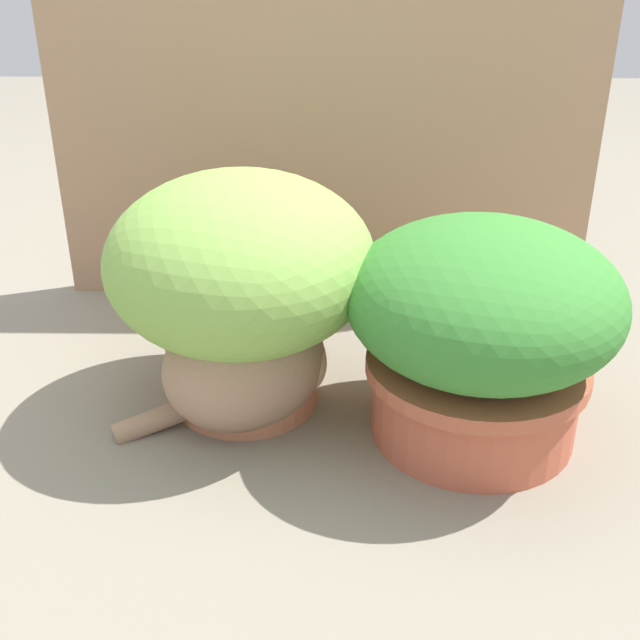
{
  "coord_description": "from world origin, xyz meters",
  "views": [
    {
      "loc": [
        0.12,
        -1.03,
        0.74
      ],
      "look_at": [
        0.1,
        0.06,
        0.18
      ],
      "focal_mm": 45.2,
      "sensor_mm": 36.0,
      "label": 1
    }
  ],
  "objects_px": {
    "grass_planter": "(241,278)",
    "leafy_planter": "(481,327)",
    "cat": "(255,356)",
    "mushroom_ornament_red": "(217,368)"
  },
  "relations": [
    {
      "from": "cat",
      "to": "grass_planter",
      "type": "bearing_deg",
      "value": 110.28
    },
    {
      "from": "leafy_planter",
      "to": "grass_planter",
      "type": "bearing_deg",
      "value": 166.94
    },
    {
      "from": "grass_planter",
      "to": "mushroom_ornament_red",
      "type": "xyz_separation_m",
      "value": [
        -0.04,
        -0.06,
        -0.13
      ]
    },
    {
      "from": "leafy_planter",
      "to": "mushroom_ornament_red",
      "type": "xyz_separation_m",
      "value": [
        -0.4,
        0.02,
        -0.09
      ]
    },
    {
      "from": "grass_planter",
      "to": "cat",
      "type": "relative_size",
      "value": 1.08
    },
    {
      "from": "grass_planter",
      "to": "cat",
      "type": "height_order",
      "value": "grass_planter"
    },
    {
      "from": "grass_planter",
      "to": "leafy_planter",
      "type": "height_order",
      "value": "grass_planter"
    },
    {
      "from": "cat",
      "to": "mushroom_ornament_red",
      "type": "distance_m",
      "value": 0.06
    },
    {
      "from": "leafy_planter",
      "to": "mushroom_ornament_red",
      "type": "distance_m",
      "value": 0.41
    },
    {
      "from": "grass_planter",
      "to": "cat",
      "type": "distance_m",
      "value": 0.12
    }
  ]
}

